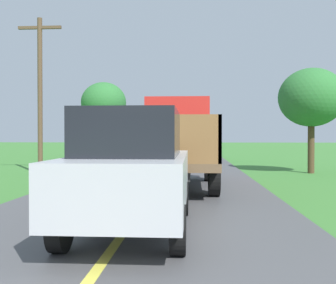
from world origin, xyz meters
The scene contains 6 objects.
banana_truck_near centered at (0.58, 11.66, 1.47)m, with size 2.38×5.82×2.80m.
banana_truck_far centered at (0.81, 24.48, 1.48)m, with size 2.38×5.81×2.80m.
utility_pole_roadside centered at (-5.33, 15.30, 3.54)m, with size 1.83×0.20×6.56m.
roadside_tree_near_left centered at (6.18, 16.42, 3.25)m, with size 2.80×2.80×4.53m.
roadside_tree_mid_right centered at (-5.37, 27.31, 4.03)m, with size 3.24×3.24×5.51m.
following_car centered at (0.12, 5.34, 1.07)m, with size 1.74×4.10×1.92m.
Camera 1 is at (1.08, -0.88, 1.60)m, focal length 42.09 mm.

